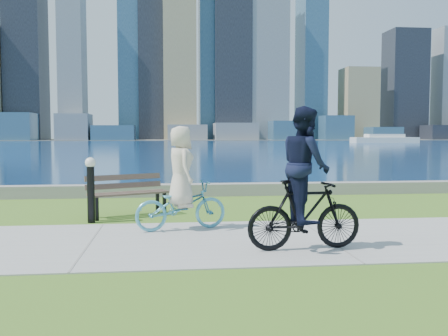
% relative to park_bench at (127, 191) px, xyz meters
% --- Properties ---
extents(ground, '(320.00, 320.00, 0.00)m').
position_rel_park_bench_xyz_m(ground, '(3.61, -2.84, -0.56)').
color(ground, '#3E681B').
rests_on(ground, ground).
extents(concrete_path, '(80.00, 3.50, 0.02)m').
position_rel_park_bench_xyz_m(concrete_path, '(3.61, -2.84, -0.55)').
color(concrete_path, '#999994').
rests_on(concrete_path, ground).
extents(seawall, '(90.00, 0.50, 0.35)m').
position_rel_park_bench_xyz_m(seawall, '(3.61, 3.36, -0.38)').
color(seawall, gray).
rests_on(seawall, ground).
extents(bay_water, '(320.00, 131.00, 0.01)m').
position_rel_park_bench_xyz_m(bay_water, '(3.61, 69.16, -0.55)').
color(bay_water, navy).
rests_on(bay_water, ground).
extents(far_shore, '(320.00, 30.00, 0.12)m').
position_rel_park_bench_xyz_m(far_shore, '(3.61, 127.16, -0.50)').
color(far_shore, slate).
rests_on(far_shore, ground).
extents(city_skyline, '(180.97, 22.16, 76.00)m').
position_rel_park_bench_xyz_m(city_skyline, '(3.47, 126.48, 21.51)').
color(city_skyline, black).
rests_on(city_skyline, ground).
extents(ferry_far, '(12.37, 3.53, 1.68)m').
position_rel_park_bench_xyz_m(ferry_far, '(41.78, 79.72, 0.14)').
color(ferry_far, silver).
rests_on(ferry_far, ground).
extents(park_bench, '(1.85, 1.27, 0.91)m').
position_rel_park_bench_xyz_m(park_bench, '(0.00, 0.00, 0.00)').
color(park_bench, black).
rests_on(park_bench, ground).
extents(bollard_lamp, '(0.22, 0.22, 1.34)m').
position_rel_park_bench_xyz_m(bollard_lamp, '(-0.66, -0.80, 0.21)').
color(bollard_lamp, black).
rests_on(bollard_lamp, ground).
extents(cyclist_woman, '(1.01, 1.83, 1.95)m').
position_rel_park_bench_xyz_m(cyclist_woman, '(1.14, -1.84, 0.19)').
color(cyclist_woman, '#52ABC7').
rests_on(cyclist_woman, ground).
extents(cyclist_man, '(0.73, 1.85, 2.22)m').
position_rel_park_bench_xyz_m(cyclist_man, '(3.01, -3.67, 0.40)').
color(cyclist_man, black).
rests_on(cyclist_man, ground).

